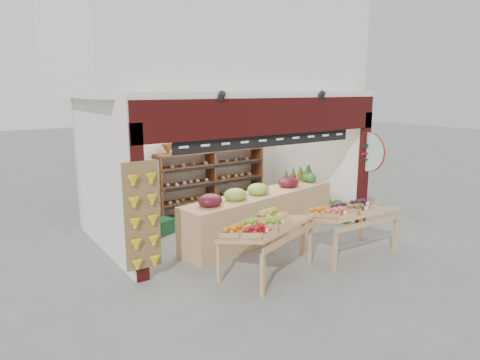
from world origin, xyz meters
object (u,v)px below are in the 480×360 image
at_px(refrigerator, 141,195).
at_px(display_table_left, 262,228).
at_px(display_table_right, 347,212).
at_px(back_shelving, 211,167).
at_px(mid_counter, 261,214).
at_px(watermelon_pile, 336,213).
at_px(cardboard_stack, 149,224).

bearing_deg(refrigerator, display_table_left, -79.79).
relative_size(refrigerator, display_table_right, 0.91).
distance_m(back_shelving, refrigerator, 2.17).
xyz_separation_m(mid_counter, display_table_right, (0.77, -1.70, 0.32)).
bearing_deg(watermelon_pile, back_shelving, 129.32).
distance_m(mid_counter, display_table_left, 1.91).
xyz_separation_m(display_table_left, watermelon_pile, (3.38, 1.45, -0.66)).
height_order(back_shelving, display_table_left, back_shelving).
xyz_separation_m(back_shelving, mid_counter, (-0.20, -2.45, -0.62)).
relative_size(mid_counter, display_table_left, 2.06).
distance_m(refrigerator, mid_counter, 2.77).
height_order(display_table_left, watermelon_pile, display_table_left).
bearing_deg(display_table_right, back_shelving, 97.85).
xyz_separation_m(refrigerator, watermelon_pile, (4.15, -2.08, -0.61)).
bearing_deg(watermelon_pile, display_table_left, -156.84).
bearing_deg(back_shelving, refrigerator, -168.11).
relative_size(mid_counter, display_table_right, 2.28).
relative_size(back_shelving, display_table_right, 1.72).
xyz_separation_m(refrigerator, cardboard_stack, (-0.08, -0.56, -0.53)).
bearing_deg(mid_counter, back_shelving, 85.26).
distance_m(refrigerator, watermelon_pile, 4.68).
relative_size(cardboard_stack, display_table_left, 0.56).
bearing_deg(display_table_right, watermelon_pile, 47.51).
relative_size(back_shelving, watermelon_pile, 4.16).
distance_m(back_shelving, mid_counter, 2.53).
height_order(cardboard_stack, mid_counter, mid_counter).
bearing_deg(mid_counter, cardboard_stack, 143.57).
bearing_deg(display_table_left, mid_counter, 53.65).
relative_size(cardboard_stack, watermelon_pile, 1.50).
distance_m(back_shelving, display_table_right, 4.20).
distance_m(back_shelving, cardboard_stack, 2.55).
xyz_separation_m(mid_counter, watermelon_pile, (2.27, -0.07, -0.35)).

